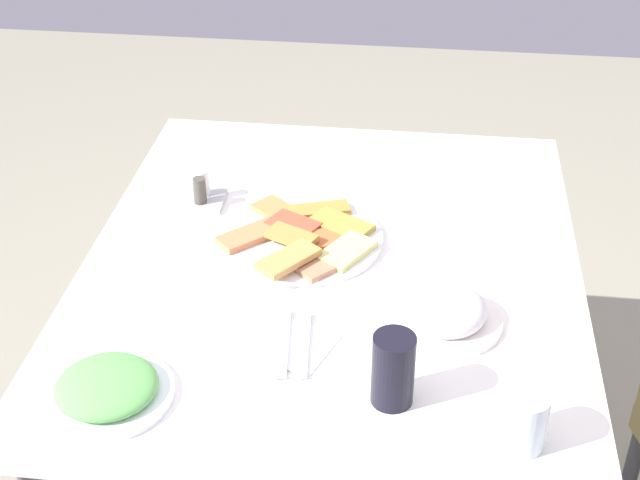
{
  "coord_description": "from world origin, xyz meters",
  "views": [
    {
      "loc": [
        1.42,
        0.15,
        1.72
      ],
      "look_at": [
        -0.02,
        -0.02,
        0.77
      ],
      "focal_mm": 51.51,
      "sensor_mm": 36.0,
      "label": 1
    }
  ],
  "objects_px": {
    "spoon": "(305,344)",
    "condiment_caddy": "(202,194)",
    "dining_table": "(331,294)",
    "drinking_glass": "(522,419)",
    "salad_plate_rice": "(446,312)",
    "fork": "(283,342)",
    "pide_platter": "(304,237)",
    "soda_can": "(393,370)",
    "salad_plate_greens": "(107,388)",
    "paper_napkin": "(294,345)"
  },
  "relations": [
    {
      "from": "paper_napkin",
      "to": "condiment_caddy",
      "type": "height_order",
      "value": "condiment_caddy"
    },
    {
      "from": "drinking_glass",
      "to": "pide_platter",
      "type": "bearing_deg",
      "value": -141.84
    },
    {
      "from": "salad_plate_greens",
      "to": "soda_can",
      "type": "xyz_separation_m",
      "value": [
        -0.05,
        0.44,
        0.04
      ]
    },
    {
      "from": "salad_plate_greens",
      "to": "fork",
      "type": "distance_m",
      "value": 0.29
    },
    {
      "from": "drinking_glass",
      "to": "dining_table",
      "type": "bearing_deg",
      "value": -143.01
    },
    {
      "from": "drinking_glass",
      "to": "salad_plate_rice",
      "type": "bearing_deg",
      "value": -157.97
    },
    {
      "from": "soda_can",
      "to": "drinking_glass",
      "type": "relative_size",
      "value": 1.31
    },
    {
      "from": "spoon",
      "to": "soda_can",
      "type": "bearing_deg",
      "value": 48.98
    },
    {
      "from": "soda_can",
      "to": "fork",
      "type": "bearing_deg",
      "value": -120.29
    },
    {
      "from": "spoon",
      "to": "salad_plate_rice",
      "type": "bearing_deg",
      "value": 106.67
    },
    {
      "from": "salad_plate_greens",
      "to": "paper_napkin",
      "type": "height_order",
      "value": "salad_plate_greens"
    },
    {
      "from": "dining_table",
      "to": "spoon",
      "type": "bearing_deg",
      "value": -3.52
    },
    {
      "from": "pide_platter",
      "to": "condiment_caddy",
      "type": "height_order",
      "value": "condiment_caddy"
    },
    {
      "from": "drinking_glass",
      "to": "spoon",
      "type": "relative_size",
      "value": 0.56
    },
    {
      "from": "pide_platter",
      "to": "fork",
      "type": "height_order",
      "value": "pide_platter"
    },
    {
      "from": "dining_table",
      "to": "drinking_glass",
      "type": "distance_m",
      "value": 0.55
    },
    {
      "from": "dining_table",
      "to": "salad_plate_rice",
      "type": "bearing_deg",
      "value": 53.1
    },
    {
      "from": "soda_can",
      "to": "fork",
      "type": "distance_m",
      "value": 0.22
    },
    {
      "from": "spoon",
      "to": "condiment_caddy",
      "type": "relative_size",
      "value": 1.82
    },
    {
      "from": "dining_table",
      "to": "salad_plate_greens",
      "type": "relative_size",
      "value": 5.43
    },
    {
      "from": "pide_platter",
      "to": "drinking_glass",
      "type": "height_order",
      "value": "drinking_glass"
    },
    {
      "from": "dining_table",
      "to": "spoon",
      "type": "height_order",
      "value": "spoon"
    },
    {
      "from": "fork",
      "to": "condiment_caddy",
      "type": "bearing_deg",
      "value": -157.14
    },
    {
      "from": "drinking_glass",
      "to": "spoon",
      "type": "height_order",
      "value": "drinking_glass"
    },
    {
      "from": "drinking_glass",
      "to": "salad_plate_greens",
      "type": "bearing_deg",
      "value": -91.83
    },
    {
      "from": "drinking_glass",
      "to": "fork",
      "type": "bearing_deg",
      "value": -115.11
    },
    {
      "from": "dining_table",
      "to": "fork",
      "type": "xyz_separation_m",
      "value": [
        0.25,
        -0.05,
        0.08
      ]
    },
    {
      "from": "salad_plate_greens",
      "to": "condiment_caddy",
      "type": "height_order",
      "value": "condiment_caddy"
    },
    {
      "from": "soda_can",
      "to": "fork",
      "type": "height_order",
      "value": "soda_can"
    },
    {
      "from": "pide_platter",
      "to": "drinking_glass",
      "type": "bearing_deg",
      "value": 38.16
    },
    {
      "from": "dining_table",
      "to": "spoon",
      "type": "distance_m",
      "value": 0.27
    },
    {
      "from": "dining_table",
      "to": "spoon",
      "type": "xyz_separation_m",
      "value": [
        0.25,
        -0.02,
        0.08
      ]
    },
    {
      "from": "dining_table",
      "to": "soda_can",
      "type": "relative_size",
      "value": 9.21
    },
    {
      "from": "paper_napkin",
      "to": "soda_can",
      "type": "bearing_deg",
      "value": 57.1
    },
    {
      "from": "fork",
      "to": "spoon",
      "type": "distance_m",
      "value": 0.04
    },
    {
      "from": "pide_platter",
      "to": "soda_can",
      "type": "bearing_deg",
      "value": 24.76
    },
    {
      "from": "dining_table",
      "to": "condiment_caddy",
      "type": "bearing_deg",
      "value": -121.72
    },
    {
      "from": "pide_platter",
      "to": "drinking_glass",
      "type": "relative_size",
      "value": 3.56
    },
    {
      "from": "drinking_glass",
      "to": "fork",
      "type": "xyz_separation_m",
      "value": [
        -0.18,
        -0.37,
        -0.04
      ]
    },
    {
      "from": "salad_plate_rice",
      "to": "salad_plate_greens",
      "type": "bearing_deg",
      "value": -64.38
    },
    {
      "from": "spoon",
      "to": "fork",
      "type": "bearing_deg",
      "value": -95.09
    },
    {
      "from": "soda_can",
      "to": "paper_napkin",
      "type": "height_order",
      "value": "soda_can"
    },
    {
      "from": "salad_plate_rice",
      "to": "soda_can",
      "type": "xyz_separation_m",
      "value": [
        0.2,
        -0.08,
        0.04
      ]
    },
    {
      "from": "dining_table",
      "to": "salad_plate_rice",
      "type": "distance_m",
      "value": 0.29
    },
    {
      "from": "drinking_glass",
      "to": "paper_napkin",
      "type": "distance_m",
      "value": 0.4
    },
    {
      "from": "spoon",
      "to": "condiment_caddy",
      "type": "xyz_separation_m",
      "value": [
        -0.43,
        -0.27,
        0.02
      ]
    },
    {
      "from": "paper_napkin",
      "to": "spoon",
      "type": "distance_m",
      "value": 0.02
    },
    {
      "from": "fork",
      "to": "spoon",
      "type": "height_order",
      "value": "same"
    },
    {
      "from": "salad_plate_rice",
      "to": "soda_can",
      "type": "relative_size",
      "value": 1.59
    },
    {
      "from": "salad_plate_rice",
      "to": "soda_can",
      "type": "distance_m",
      "value": 0.22
    }
  ]
}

